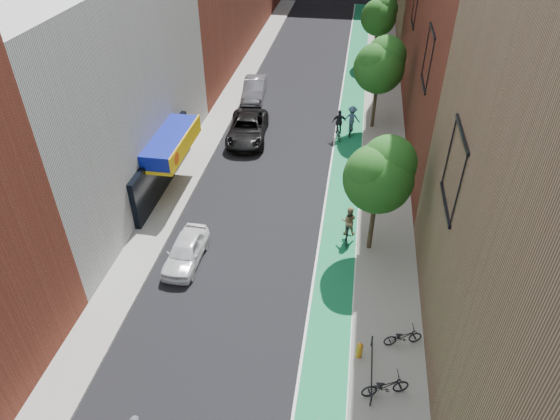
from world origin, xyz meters
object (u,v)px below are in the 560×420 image
at_px(parked_car_black, 247,129).
at_px(cyclist_lane_far, 352,122).
at_px(parked_car_silver, 254,89).
at_px(parked_car_white, 186,251).
at_px(fire_hydrant, 359,350).
at_px(cyclist_lane_mid, 339,127).
at_px(cyclist_lane_near, 348,226).

height_order(parked_car_black, cyclist_lane_far, cyclist_lane_far).
relative_size(parked_car_silver, cyclist_lane_far, 2.23).
distance_m(parked_car_white, parked_car_black, 13.29).
xyz_separation_m(parked_car_black, fire_hydrant, (8.48, -17.90, -0.24)).
height_order(parked_car_silver, cyclist_lane_mid, cyclist_lane_mid).
relative_size(parked_car_black, cyclist_lane_near, 2.84).
xyz_separation_m(parked_car_white, cyclist_lane_far, (7.57, 15.19, 0.32)).
bearing_deg(parked_car_silver, parked_car_white, -93.39).
bearing_deg(parked_car_white, cyclist_lane_near, 21.88).
xyz_separation_m(parked_car_white, fire_hydrant, (8.79, -4.62, -0.11)).
bearing_deg(parked_car_black, parked_car_white, -96.86).
relative_size(parked_car_black, parked_car_silver, 1.20).
distance_m(parked_car_white, fire_hydrant, 9.93).
bearing_deg(parked_car_silver, parked_car_black, -87.66).
bearing_deg(cyclist_lane_mid, parked_car_silver, -51.33).
bearing_deg(parked_car_silver, cyclist_lane_near, -68.94).
distance_m(cyclist_lane_mid, cyclist_lane_far, 1.16).
height_order(parked_car_black, fire_hydrant, parked_car_black).
xyz_separation_m(parked_car_black, parked_car_silver, (-0.95, 7.18, -0.01)).
bearing_deg(parked_car_black, cyclist_lane_near, -58.78).
bearing_deg(cyclist_lane_far, parked_car_white, 70.05).
distance_m(cyclist_lane_near, fire_hydrant, 7.75).
distance_m(parked_car_black, cyclist_lane_mid, 6.50).
relative_size(parked_car_white, parked_car_black, 0.68).
height_order(parked_car_black, parked_car_silver, parked_car_black).
height_order(parked_car_white, parked_car_silver, parked_car_silver).
xyz_separation_m(parked_car_black, cyclist_lane_mid, (6.40, 1.14, 0.06)).
xyz_separation_m(cyclist_lane_near, cyclist_lane_mid, (-1.22, 11.34, 0.01)).
distance_m(cyclist_lane_near, cyclist_lane_mid, 11.41).
bearing_deg(parked_car_white, parked_car_silver, 92.48).
distance_m(parked_car_white, cyclist_lane_far, 16.97).
bearing_deg(parked_car_white, cyclist_lane_far, 64.19).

